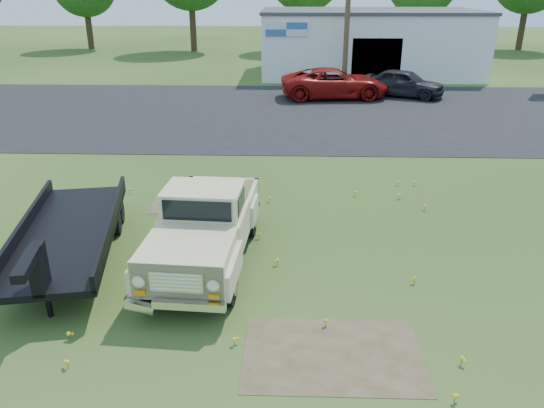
{
  "coord_description": "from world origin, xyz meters",
  "views": [
    {
      "loc": [
        0.72,
        -10.26,
        5.76
      ],
      "look_at": [
        0.35,
        1.0,
        1.06
      ],
      "focal_mm": 35.0,
      "sensor_mm": 36.0,
      "label": 1
    }
  ],
  "objects_px": {
    "red_pickup": "(334,83)",
    "dark_sedan": "(404,83)",
    "vintage_pickup_truck": "(205,226)",
    "flatbed_trailer": "(68,228)"
  },
  "relations": [
    {
      "from": "flatbed_trailer",
      "to": "dark_sedan",
      "type": "distance_m",
      "value": 21.87
    },
    {
      "from": "vintage_pickup_truck",
      "to": "dark_sedan",
      "type": "distance_m",
      "value": 20.56
    },
    {
      "from": "red_pickup",
      "to": "dark_sedan",
      "type": "height_order",
      "value": "red_pickup"
    },
    {
      "from": "vintage_pickup_truck",
      "to": "dark_sedan",
      "type": "bearing_deg",
      "value": 70.97
    },
    {
      "from": "flatbed_trailer",
      "to": "red_pickup",
      "type": "height_order",
      "value": "flatbed_trailer"
    },
    {
      "from": "dark_sedan",
      "to": "flatbed_trailer",
      "type": "bearing_deg",
      "value": 176.01
    },
    {
      "from": "vintage_pickup_truck",
      "to": "red_pickup",
      "type": "xyz_separation_m",
      "value": [
        4.2,
        18.43,
        -0.12
      ]
    },
    {
      "from": "vintage_pickup_truck",
      "to": "dark_sedan",
      "type": "relative_size",
      "value": 1.17
    },
    {
      "from": "flatbed_trailer",
      "to": "red_pickup",
      "type": "bearing_deg",
      "value": 57.75
    },
    {
      "from": "vintage_pickup_truck",
      "to": "flatbed_trailer",
      "type": "height_order",
      "value": "vintage_pickup_truck"
    }
  ]
}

